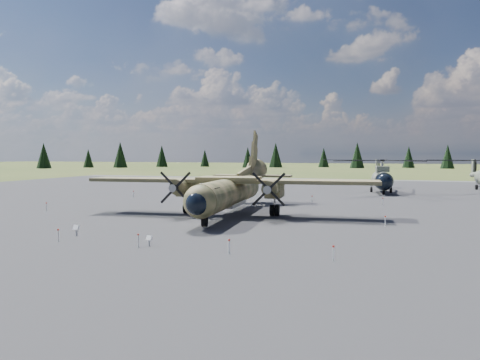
% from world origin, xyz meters
% --- Properties ---
extents(ground, '(500.00, 500.00, 0.00)m').
position_xyz_m(ground, '(0.00, 0.00, 0.00)').
color(ground, brown).
rests_on(ground, ground).
extents(apron, '(120.00, 120.00, 0.04)m').
position_xyz_m(apron, '(0.00, 10.00, 0.00)').
color(apron, '#5A5A5F').
rests_on(apron, ground).
extents(transport_plane, '(27.69, 25.08, 9.11)m').
position_xyz_m(transport_plane, '(2.23, 3.68, 2.62)').
color(transport_plane, '#3B4123').
rests_on(transport_plane, ground).
extents(helicopter_near, '(21.40, 24.01, 4.98)m').
position_xyz_m(helicopter_near, '(15.52, 33.12, 3.53)').
color(helicopter_near, slate).
rests_on(helicopter_near, ground).
extents(info_placard_left, '(0.54, 0.30, 0.80)m').
position_xyz_m(info_placard_left, '(-4.20, -11.40, 0.53)').
color(info_placard_left, gray).
rests_on(info_placard_left, ground).
extents(info_placard_right, '(0.46, 0.28, 0.67)m').
position_xyz_m(info_placard_right, '(2.46, -12.95, 0.45)').
color(info_placard_right, gray).
rests_on(info_placard_right, ground).
extents(barrier_fence, '(33.12, 29.62, 0.85)m').
position_xyz_m(barrier_fence, '(-0.46, -0.08, 0.51)').
color(barrier_fence, white).
rests_on(barrier_fence, ground).
extents(treeline, '(334.84, 338.10, 10.99)m').
position_xyz_m(treeline, '(-2.96, -0.39, 4.90)').
color(treeline, black).
rests_on(treeline, ground).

